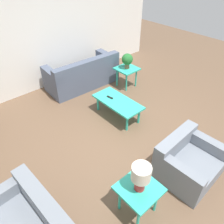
{
  "coord_description": "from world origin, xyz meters",
  "views": [
    {
      "loc": [
        -2.19,
        2.38,
        3.16
      ],
      "look_at": [
        0.34,
        0.13,
        0.55
      ],
      "focal_mm": 35.0,
      "sensor_mm": 36.0,
      "label": 1
    }
  ],
  "objects_px": {
    "side_table_plant": "(127,71)",
    "potted_plant": "(127,60)",
    "sofa": "(83,75)",
    "table_lamp": "(141,175)",
    "armchair": "(187,162)",
    "coffee_table": "(118,103)",
    "side_table_lamp": "(139,191)"
  },
  "relations": [
    {
      "from": "side_table_plant",
      "to": "potted_plant",
      "type": "xyz_separation_m",
      "value": [
        0.0,
        0.0,
        0.32
      ]
    },
    {
      "from": "sofa",
      "to": "potted_plant",
      "type": "height_order",
      "value": "potted_plant"
    },
    {
      "from": "side_table_plant",
      "to": "potted_plant",
      "type": "height_order",
      "value": "potted_plant"
    },
    {
      "from": "potted_plant",
      "to": "table_lamp",
      "type": "height_order",
      "value": "table_lamp"
    },
    {
      "from": "sofa",
      "to": "armchair",
      "type": "distance_m",
      "value": 3.6
    },
    {
      "from": "coffee_table",
      "to": "side_table_plant",
      "type": "xyz_separation_m",
      "value": [
        0.84,
        -1.11,
        0.09
      ]
    },
    {
      "from": "armchair",
      "to": "potted_plant",
      "type": "distance_m",
      "value": 3.12
    },
    {
      "from": "side_table_lamp",
      "to": "potted_plant",
      "type": "height_order",
      "value": "potted_plant"
    },
    {
      "from": "side_table_lamp",
      "to": "coffee_table",
      "type": "bearing_deg",
      "value": -35.51
    },
    {
      "from": "sofa",
      "to": "potted_plant",
      "type": "relative_size",
      "value": 4.95
    },
    {
      "from": "armchair",
      "to": "table_lamp",
      "type": "relative_size",
      "value": 2.31
    },
    {
      "from": "sofa",
      "to": "armchair",
      "type": "relative_size",
      "value": 1.96
    },
    {
      "from": "armchair",
      "to": "side_table_lamp",
      "type": "xyz_separation_m",
      "value": [
        0.1,
        1.11,
        0.18
      ]
    },
    {
      "from": "side_table_lamp",
      "to": "table_lamp",
      "type": "xyz_separation_m",
      "value": [
        0.0,
        -0.0,
        0.36
      ]
    },
    {
      "from": "coffee_table",
      "to": "side_table_lamp",
      "type": "height_order",
      "value": "side_table_lamp"
    },
    {
      "from": "armchair",
      "to": "coffee_table",
      "type": "bearing_deg",
      "value": 82.1
    },
    {
      "from": "side_table_plant",
      "to": "armchair",
      "type": "bearing_deg",
      "value": 154.57
    },
    {
      "from": "side_table_plant",
      "to": "side_table_lamp",
      "type": "distance_m",
      "value": 3.62
    },
    {
      "from": "table_lamp",
      "to": "armchair",
      "type": "bearing_deg",
      "value": -94.91
    },
    {
      "from": "coffee_table",
      "to": "side_table_plant",
      "type": "bearing_deg",
      "value": -52.95
    },
    {
      "from": "armchair",
      "to": "table_lamp",
      "type": "xyz_separation_m",
      "value": [
        0.1,
        1.11,
        0.54
      ]
    },
    {
      "from": "armchair",
      "to": "table_lamp",
      "type": "height_order",
      "value": "table_lamp"
    },
    {
      "from": "armchair",
      "to": "side_table_lamp",
      "type": "distance_m",
      "value": 1.13
    },
    {
      "from": "coffee_table",
      "to": "side_table_lamp",
      "type": "relative_size",
      "value": 2.13
    },
    {
      "from": "potted_plant",
      "to": "sofa",
      "type": "bearing_deg",
      "value": 47.95
    },
    {
      "from": "armchair",
      "to": "coffee_table",
      "type": "xyz_separation_m",
      "value": [
        1.94,
        -0.21,
        0.1
      ]
    },
    {
      "from": "side_table_lamp",
      "to": "table_lamp",
      "type": "height_order",
      "value": "table_lamp"
    },
    {
      "from": "sofa",
      "to": "coffee_table",
      "type": "xyz_separation_m",
      "value": [
        -1.64,
        0.23,
        0.05
      ]
    },
    {
      "from": "armchair",
      "to": "potted_plant",
      "type": "height_order",
      "value": "potted_plant"
    },
    {
      "from": "table_lamp",
      "to": "sofa",
      "type": "bearing_deg",
      "value": -23.99
    },
    {
      "from": "coffee_table",
      "to": "side_table_plant",
      "type": "relative_size",
      "value": 2.13
    },
    {
      "from": "sofa",
      "to": "side_table_plant",
      "type": "bearing_deg",
      "value": 140.67
    }
  ]
}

